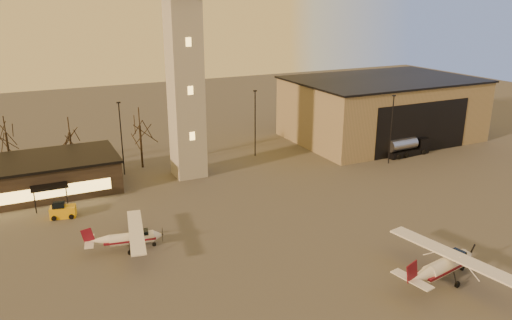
{
  "coord_description": "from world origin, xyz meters",
  "views": [
    {
      "loc": [
        -19.87,
        -32.19,
        23.12
      ],
      "look_at": [
        1.99,
        13.0,
        6.81
      ],
      "focal_mm": 35.0,
      "sensor_mm": 36.0,
      "label": 1
    }
  ],
  "objects_px": {
    "cessna_front": "(447,267)",
    "fuel_truck": "(407,148)",
    "hangar": "(381,108)",
    "service_cart": "(63,212)",
    "control_tower": "(184,54)",
    "cessna_rear": "(133,240)",
    "terminal": "(11,180)"
  },
  "relations": [
    {
      "from": "terminal",
      "to": "fuel_truck",
      "type": "relative_size",
      "value": 3.35
    },
    {
      "from": "hangar",
      "to": "fuel_truck",
      "type": "bearing_deg",
      "value": -105.85
    },
    {
      "from": "cessna_front",
      "to": "cessna_rear",
      "type": "relative_size",
      "value": 1.22
    },
    {
      "from": "fuel_truck",
      "to": "service_cart",
      "type": "xyz_separation_m",
      "value": [
        -50.26,
        -1.26,
        -0.45
      ]
    },
    {
      "from": "cessna_rear",
      "to": "service_cart",
      "type": "height_order",
      "value": "cessna_rear"
    },
    {
      "from": "service_cart",
      "to": "terminal",
      "type": "bearing_deg",
      "value": 130.12
    },
    {
      "from": "cessna_rear",
      "to": "terminal",
      "type": "bearing_deg",
      "value": 127.27
    },
    {
      "from": "cessna_front",
      "to": "fuel_truck",
      "type": "bearing_deg",
      "value": 43.51
    },
    {
      "from": "control_tower",
      "to": "terminal",
      "type": "bearing_deg",
      "value": 174.85
    },
    {
      "from": "cessna_rear",
      "to": "fuel_truck",
      "type": "bearing_deg",
      "value": 25.06
    },
    {
      "from": "terminal",
      "to": "cessna_rear",
      "type": "relative_size",
      "value": 2.54
    },
    {
      "from": "hangar",
      "to": "service_cart",
      "type": "xyz_separation_m",
      "value": [
        -53.09,
        -11.24,
        -4.5
      ]
    },
    {
      "from": "hangar",
      "to": "control_tower",
      "type": "bearing_deg",
      "value": -173.69
    },
    {
      "from": "fuel_truck",
      "to": "service_cart",
      "type": "distance_m",
      "value": 50.28
    },
    {
      "from": "cessna_rear",
      "to": "service_cart",
      "type": "xyz_separation_m",
      "value": [
        -5.41,
        10.79,
        -0.29
      ]
    },
    {
      "from": "cessna_front",
      "to": "cessna_rear",
      "type": "distance_m",
      "value": 28.84
    },
    {
      "from": "fuel_truck",
      "to": "service_cart",
      "type": "relative_size",
      "value": 2.58
    },
    {
      "from": "control_tower",
      "to": "cessna_front",
      "type": "bearing_deg",
      "value": -72.02
    },
    {
      "from": "terminal",
      "to": "cessna_front",
      "type": "relative_size",
      "value": 2.09
    },
    {
      "from": "terminal",
      "to": "fuel_truck",
      "type": "height_order",
      "value": "terminal"
    },
    {
      "from": "cessna_front",
      "to": "service_cart",
      "type": "bearing_deg",
      "value": 125.62
    },
    {
      "from": "cessna_rear",
      "to": "cessna_front",
      "type": "bearing_deg",
      "value": -26.64
    },
    {
      "from": "cessna_rear",
      "to": "service_cart",
      "type": "relative_size",
      "value": 3.4
    },
    {
      "from": "control_tower",
      "to": "cessna_rear",
      "type": "bearing_deg",
      "value": -122.93
    },
    {
      "from": "control_tower",
      "to": "cessna_front",
      "type": "xyz_separation_m",
      "value": [
        11.45,
        -35.27,
        -15.18
      ]
    },
    {
      "from": "cessna_front",
      "to": "service_cart",
      "type": "height_order",
      "value": "cessna_front"
    },
    {
      "from": "control_tower",
      "to": "cessna_rear",
      "type": "distance_m",
      "value": 26.44
    },
    {
      "from": "hangar",
      "to": "terminal",
      "type": "relative_size",
      "value": 1.2
    },
    {
      "from": "hangar",
      "to": "service_cart",
      "type": "relative_size",
      "value": 10.43
    },
    {
      "from": "cessna_front",
      "to": "service_cart",
      "type": "xyz_separation_m",
      "value": [
        -28.54,
        28.01,
        -0.49
      ]
    },
    {
      "from": "cessna_front",
      "to": "fuel_truck",
      "type": "xyz_separation_m",
      "value": [
        21.72,
        29.27,
        -0.05
      ]
    },
    {
      "from": "hangar",
      "to": "fuel_truck",
      "type": "relative_size",
      "value": 4.04
    }
  ]
}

